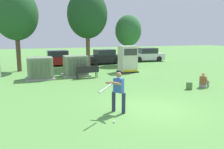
{
  "coord_description": "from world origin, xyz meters",
  "views": [
    {
      "loc": [
        -5.05,
        -8.48,
        3.27
      ],
      "look_at": [
        -0.65,
        3.5,
        1.0
      ],
      "focal_mm": 36.14,
      "sensor_mm": 36.0,
      "label": 1
    }
  ],
  "objects_px": {
    "generator_enclosure": "(128,59)",
    "seated_spectator": "(204,82)",
    "parked_car_left_of_center": "(104,57)",
    "transformer_mid_west": "(76,66)",
    "parked_car_leftmost": "(57,59)",
    "parked_car_right_of_center": "(147,55)",
    "transformer_west": "(40,68)",
    "park_bench": "(87,71)",
    "batter": "(118,90)",
    "backpack": "(189,86)",
    "sports_ball": "(114,122)"
  },
  "relations": [
    {
      "from": "park_bench",
      "to": "backpack",
      "type": "bearing_deg",
      "value": -48.65
    },
    {
      "from": "transformer_west",
      "to": "park_bench",
      "type": "relative_size",
      "value": 1.15
    },
    {
      "from": "transformer_west",
      "to": "parked_car_leftmost",
      "type": "height_order",
      "value": "same"
    },
    {
      "from": "parked_car_leftmost",
      "to": "generator_enclosure",
      "type": "bearing_deg",
      "value": -49.27
    },
    {
      "from": "transformer_mid_west",
      "to": "parked_car_right_of_center",
      "type": "height_order",
      "value": "same"
    },
    {
      "from": "transformer_west",
      "to": "parked_car_leftmost",
      "type": "distance_m",
      "value": 7.2
    },
    {
      "from": "transformer_west",
      "to": "parked_car_right_of_center",
      "type": "relative_size",
      "value": 0.48
    },
    {
      "from": "batter",
      "to": "sports_ball",
      "type": "relative_size",
      "value": 19.33
    },
    {
      "from": "seated_spectator",
      "to": "parked_car_left_of_center",
      "type": "height_order",
      "value": "parked_car_left_of_center"
    },
    {
      "from": "transformer_mid_west",
      "to": "backpack",
      "type": "relative_size",
      "value": 4.77
    },
    {
      "from": "transformer_mid_west",
      "to": "backpack",
      "type": "height_order",
      "value": "transformer_mid_west"
    },
    {
      "from": "seated_spectator",
      "to": "parked_car_leftmost",
      "type": "xyz_separation_m",
      "value": [
        -7.46,
        13.31,
        0.38
      ]
    },
    {
      "from": "batter",
      "to": "transformer_west",
      "type": "bearing_deg",
      "value": 106.98
    },
    {
      "from": "batter",
      "to": "seated_spectator",
      "type": "height_order",
      "value": "batter"
    },
    {
      "from": "park_bench",
      "to": "backpack",
      "type": "xyz_separation_m",
      "value": [
        4.91,
        -5.57,
        -0.32
      ]
    },
    {
      "from": "parked_car_leftmost",
      "to": "parked_car_right_of_center",
      "type": "distance_m",
      "value": 11.1
    },
    {
      "from": "generator_enclosure",
      "to": "sports_ball",
      "type": "height_order",
      "value": "generator_enclosure"
    },
    {
      "from": "park_bench",
      "to": "parked_car_left_of_center",
      "type": "height_order",
      "value": "parked_car_left_of_center"
    },
    {
      "from": "park_bench",
      "to": "seated_spectator",
      "type": "relative_size",
      "value": 1.9
    },
    {
      "from": "parked_car_leftmost",
      "to": "sports_ball",
      "type": "bearing_deg",
      "value": -89.42
    },
    {
      "from": "sports_ball",
      "to": "seated_spectator",
      "type": "xyz_separation_m",
      "value": [
        7.29,
        3.45,
        0.33
      ]
    },
    {
      "from": "transformer_mid_west",
      "to": "seated_spectator",
      "type": "relative_size",
      "value": 2.18
    },
    {
      "from": "batter",
      "to": "parked_car_left_of_center",
      "type": "relative_size",
      "value": 0.4
    },
    {
      "from": "transformer_west",
      "to": "parked_car_right_of_center",
      "type": "xyz_separation_m",
      "value": [
        13.07,
        7.48,
        -0.04
      ]
    },
    {
      "from": "parked_car_leftmost",
      "to": "seated_spectator",
      "type": "bearing_deg",
      "value": -60.73
    },
    {
      "from": "batter",
      "to": "parked_car_right_of_center",
      "type": "bearing_deg",
      "value": 57.58
    },
    {
      "from": "transformer_west",
      "to": "seated_spectator",
      "type": "distance_m",
      "value": 11.41
    },
    {
      "from": "backpack",
      "to": "parked_car_left_of_center",
      "type": "distance_m",
      "value": 13.26
    },
    {
      "from": "transformer_mid_west",
      "to": "park_bench",
      "type": "height_order",
      "value": "transformer_mid_west"
    },
    {
      "from": "park_bench",
      "to": "parked_car_leftmost",
      "type": "distance_m",
      "value": 7.97
    },
    {
      "from": "parked_car_leftmost",
      "to": "batter",
      "type": "bearing_deg",
      "value": -87.4
    },
    {
      "from": "park_bench",
      "to": "seated_spectator",
      "type": "height_order",
      "value": "seated_spectator"
    },
    {
      "from": "park_bench",
      "to": "parked_car_left_of_center",
      "type": "relative_size",
      "value": 0.42
    },
    {
      "from": "seated_spectator",
      "to": "parked_car_right_of_center",
      "type": "xyz_separation_m",
      "value": [
        3.63,
        13.87,
        0.38
      ]
    },
    {
      "from": "transformer_west",
      "to": "sports_ball",
      "type": "xyz_separation_m",
      "value": [
        2.16,
        -9.84,
        -0.74
      ]
    },
    {
      "from": "sports_ball",
      "to": "backpack",
      "type": "distance_m",
      "value": 6.96
    },
    {
      "from": "generator_enclosure",
      "to": "parked_car_leftmost",
      "type": "relative_size",
      "value": 0.55
    },
    {
      "from": "parked_car_leftmost",
      "to": "parked_car_left_of_center",
      "type": "distance_m",
      "value": 5.15
    },
    {
      "from": "transformer_mid_west",
      "to": "park_bench",
      "type": "bearing_deg",
      "value": -64.74
    },
    {
      "from": "generator_enclosure",
      "to": "sports_ball",
      "type": "xyz_separation_m",
      "value": [
        -5.23,
        -10.49,
        -1.09
      ]
    },
    {
      "from": "generator_enclosure",
      "to": "seated_spectator",
      "type": "distance_m",
      "value": 7.37
    },
    {
      "from": "generator_enclosure",
      "to": "parked_car_right_of_center",
      "type": "distance_m",
      "value": 8.9
    },
    {
      "from": "park_bench",
      "to": "batter",
      "type": "bearing_deg",
      "value": -94.71
    },
    {
      "from": "generator_enclosure",
      "to": "backpack",
      "type": "xyz_separation_m",
      "value": [
        0.87,
        -7.15,
        -0.92
      ]
    },
    {
      "from": "transformer_west",
      "to": "transformer_mid_west",
      "type": "bearing_deg",
      "value": 8.24
    },
    {
      "from": "generator_enclosure",
      "to": "batter",
      "type": "bearing_deg",
      "value": -116.26
    },
    {
      "from": "seated_spectator",
      "to": "parked_car_right_of_center",
      "type": "height_order",
      "value": "parked_car_right_of_center"
    },
    {
      "from": "generator_enclosure",
      "to": "sports_ball",
      "type": "distance_m",
      "value": 11.77
    },
    {
      "from": "generator_enclosure",
      "to": "parked_car_left_of_center",
      "type": "bearing_deg",
      "value": 92.45
    },
    {
      "from": "transformer_west",
      "to": "parked_car_left_of_center",
      "type": "height_order",
      "value": "same"
    }
  ]
}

